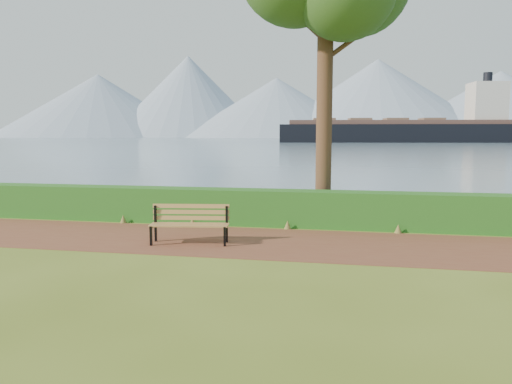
# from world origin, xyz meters

# --- Properties ---
(ground) EXTENTS (140.00, 140.00, 0.00)m
(ground) POSITION_xyz_m (0.00, 0.00, 0.00)
(ground) COLOR #4D5F1B
(ground) RESTS_ON ground
(path) EXTENTS (40.00, 3.40, 0.01)m
(path) POSITION_xyz_m (0.00, 0.30, 0.01)
(path) COLOR brown
(path) RESTS_ON ground
(hedge) EXTENTS (32.00, 0.85, 1.00)m
(hedge) POSITION_xyz_m (0.00, 2.60, 0.50)
(hedge) COLOR #164D16
(hedge) RESTS_ON ground
(water) EXTENTS (700.00, 510.00, 0.00)m
(water) POSITION_xyz_m (0.00, 260.00, 0.01)
(water) COLOR slate
(water) RESTS_ON ground
(mountains) EXTENTS (585.00, 190.00, 70.00)m
(mountains) POSITION_xyz_m (-9.17, 406.05, 27.70)
(mountains) COLOR gray
(mountains) RESTS_ON ground
(bench) EXTENTS (1.89, 0.80, 0.92)m
(bench) POSITION_xyz_m (-0.43, -0.13, 0.53)
(bench) COLOR black
(bench) RESTS_ON ground
(cargo_ship) EXTENTS (79.21, 23.15, 23.76)m
(cargo_ship) POSITION_xyz_m (21.12, 153.49, 3.54)
(cargo_ship) COLOR black
(cargo_ship) RESTS_ON ground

